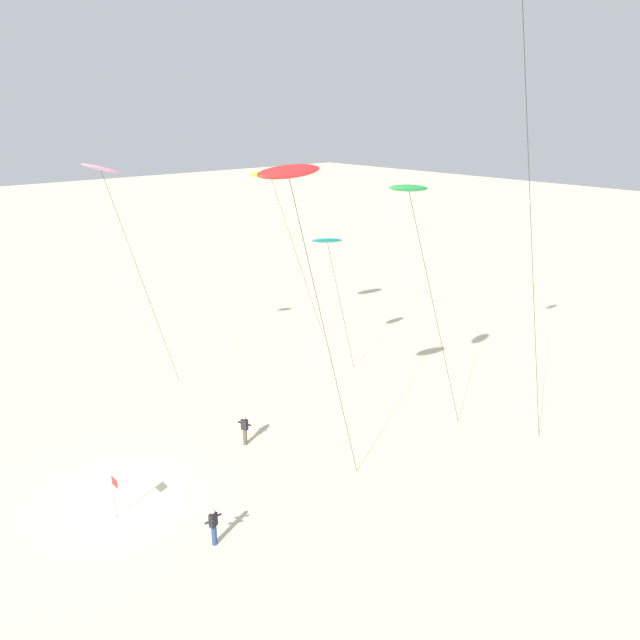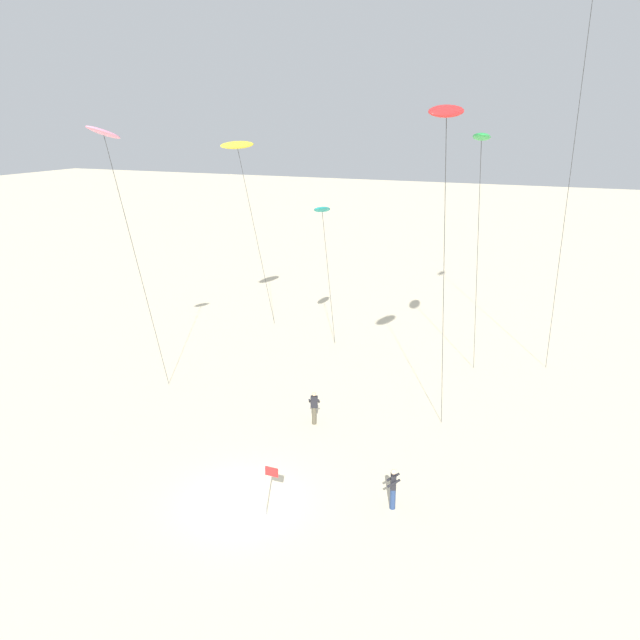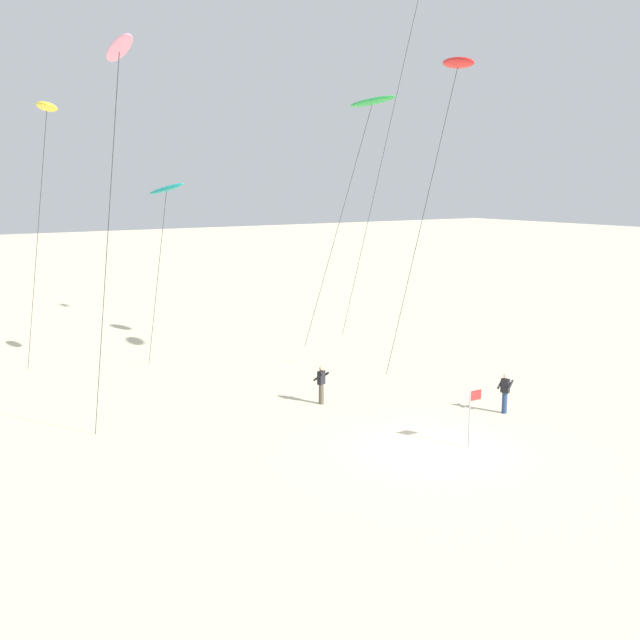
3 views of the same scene
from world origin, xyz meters
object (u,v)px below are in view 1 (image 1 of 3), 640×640
(kite_flyer_middle, at_px, (214,526))
(kite_teal, at_px, (327,241))
(kite_red, at_px, (289,174))
(kite_yellow, at_px, (270,174))
(kite_pink, at_px, (102,172))
(kite_green, at_px, (409,190))
(kite_flyer_nearest, at_px, (245,429))
(marker_flag, at_px, (114,489))

(kite_flyer_middle, bearing_deg, kite_teal, 122.29)
(kite_red, bearing_deg, kite_yellow, 145.58)
(kite_teal, height_order, kite_yellow, kite_yellow)
(kite_red, xyz_separation_m, kite_teal, (-9.19, 10.11, -5.28))
(kite_pink, xyz_separation_m, kite_flyer_middle, (14.76, -3.04, -12.52))
(kite_red, relative_size, kite_pink, 1.06)
(kite_green, bearing_deg, kite_flyer_nearest, -142.20)
(kite_pink, relative_size, kite_flyer_middle, 8.38)
(kite_flyer_middle, height_order, marker_flag, marker_flag)
(kite_red, bearing_deg, kite_teal, 132.27)
(kite_green, distance_m, marker_flag, 17.80)
(marker_flag, bearing_deg, kite_red, 53.68)
(kite_yellow, relative_size, kite_flyer_middle, 7.80)
(kite_flyer_middle, bearing_deg, kite_pink, 168.35)
(kite_red, distance_m, kite_pink, 15.20)
(kite_teal, xyz_separation_m, kite_flyer_middle, (8.81, -13.94, -8.20))
(kite_red, xyz_separation_m, kite_flyer_nearest, (-5.97, 1.51, -13.47))
(kite_teal, distance_m, kite_flyer_middle, 18.41)
(kite_pink, bearing_deg, kite_yellow, 87.24)
(kite_pink, relative_size, kite_green, 1.02)
(kite_pink, height_order, kite_flyer_nearest, kite_pink)
(kite_teal, distance_m, kite_yellow, 6.48)
(kite_green, distance_m, kite_flyer_middle, 16.06)
(kite_teal, distance_m, marker_flag, 18.51)
(kite_pink, relative_size, kite_yellow, 1.08)
(kite_red, height_order, kite_green, kite_red)
(kite_flyer_nearest, relative_size, marker_flag, 0.80)
(kite_teal, bearing_deg, kite_yellow, -179.06)
(kite_pink, bearing_deg, kite_red, 2.94)
(kite_yellow, bearing_deg, kite_pink, -92.76)
(kite_red, distance_m, kite_yellow, 17.82)
(kite_yellow, xyz_separation_m, kite_flyer_middle, (14.24, -13.85, -11.73))
(kite_yellow, distance_m, kite_flyer_nearest, 16.88)
(kite_flyer_middle, distance_m, marker_flag, 4.71)
(kite_yellow, bearing_deg, kite_green, -13.91)
(kite_yellow, distance_m, kite_flyer_middle, 23.07)
(kite_teal, bearing_deg, kite_pink, -118.68)
(kite_yellow, xyz_separation_m, kite_green, (14.89, -3.69, 0.70))
(kite_green, bearing_deg, kite_teal, 158.23)
(kite_yellow, height_order, kite_green, kite_green)
(kite_yellow, relative_size, kite_green, 0.95)
(kite_flyer_nearest, bearing_deg, kite_red, -14.18)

